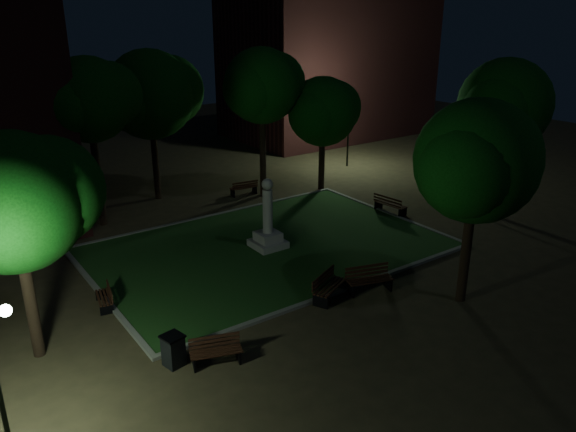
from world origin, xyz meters
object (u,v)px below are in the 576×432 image
Objects in this scene: bench_far_side at (244,188)px; trash_bin at (173,350)px; bench_near_left at (328,287)px; bench_west_near at (216,352)px; bench_right_side at (390,205)px; monument at (268,229)px; bench_near_right at (369,280)px; bench_left_side at (106,298)px.

trash_bin reaches higher than bench_far_side.
bench_west_near is at bearing 168.01° from bench_near_left.
bench_west_near is at bearing 108.57° from bench_right_side.
bench_west_near is (-6.13, -6.37, -0.55)m from monument.
bench_far_side is (3.87, 12.41, -0.05)m from bench_near_left.
bench_near_right is 1.84× the size of trash_bin.
bench_west_near is 1.61× the size of trash_bin.
bench_left_side is 1.40× the size of trash_bin.
bench_near_right is 1.01× the size of bench_right_side.
bench_right_side is 16.05m from trash_bin.
trash_bin is (-14.95, -5.82, 0.05)m from bench_right_side.
bench_west_near is 0.88× the size of bench_right_side.
monument reaches higher than bench_far_side.
monument reaches higher than bench_near_left.
bench_near_left is at bearing -98.01° from monument.
bench_far_side is at bearing 48.04° from bench_near_left.
monument is 7.76m from bench_right_side.
monument reaches higher than trash_bin.
bench_left_side is (-6.98, 4.18, -0.10)m from bench_near_left.
monument is at bearing 64.82° from bench_west_near.
bench_right_side reaches higher than bench_far_side.
bench_far_side is (2.24, 12.87, -0.05)m from bench_near_right.
bench_left_side is at bearing 44.53° from bench_far_side.
bench_far_side is 1.59× the size of trash_bin.
monument is at bearing 107.99° from bench_left_side.
bench_far_side reaches higher than bench_left_side.
monument is 2.22× the size of bench_left_side.
bench_right_side reaches higher than bench_near_left.
bench_near_left is 5.54m from bench_west_near.
bench_near_right is at bearing 24.81° from bench_west_near.
monument is at bearing 38.44° from trash_bin.
bench_near_right is at bearing 0.72° from trash_bin.
bench_near_left reaches higher than bench_far_side.
bench_right_side reaches higher than bench_near_right.
trash_bin is at bearing 160.31° from bench_near_left.
monument reaches higher than bench_left_side.
trash_bin is (-10.35, -12.97, 0.11)m from bench_far_side.
monument reaches higher than bench_west_near.
trash_bin is (-8.10, -0.10, 0.06)m from bench_near_right.
bench_near_left is 0.99× the size of bench_right_side.
bench_left_side is 15.49m from bench_right_side.
bench_west_near is 1.01× the size of bench_far_side.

